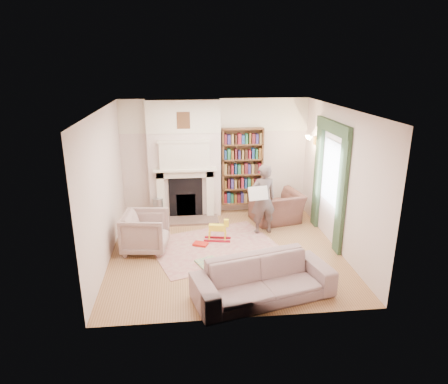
{
  "coord_description": "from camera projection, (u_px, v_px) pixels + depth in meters",
  "views": [
    {
      "loc": [
        -0.8,
        -7.23,
        3.61
      ],
      "look_at": [
        0.0,
        0.25,
        1.15
      ],
      "focal_mm": 32.0,
      "sensor_mm": 36.0,
      "label": 1
    }
  ],
  "objects": [
    {
      "name": "wall_left",
      "position": [
        105.0,
        187.0,
        7.37
      ],
      "size": [
        0.0,
        4.5,
        4.5
      ],
      "primitive_type": "plane",
      "rotation": [
        1.57,
        0.0,
        1.57
      ],
      "color": "silver",
      "rests_on": "floor"
    },
    {
      "name": "board_game",
      "position": [
        208.0,
        263.0,
        7.47
      ],
      "size": [
        0.52,
        0.52,
        0.03
      ],
      "primitive_type": "cube",
      "rotation": [
        0.0,
        0.0,
        0.4
      ],
      "color": "#DBD24D",
      "rests_on": "rug"
    },
    {
      "name": "wall_right",
      "position": [
        339.0,
        180.0,
        7.83
      ],
      "size": [
        0.0,
        4.5,
        4.5
      ],
      "primitive_type": "plane",
      "rotation": [
        1.57,
        0.0,
        -1.57
      ],
      "color": "silver",
      "rests_on": "floor"
    },
    {
      "name": "comic_annuals",
      "position": [
        239.0,
        258.0,
        7.67
      ],
      "size": [
        0.88,
        0.4,
        0.02
      ],
      "color": "red",
      "rests_on": "rug"
    },
    {
      "name": "game_box_lid",
      "position": [
        200.0,
        244.0,
        8.21
      ],
      "size": [
        0.34,
        0.29,
        0.05
      ],
      "primitive_type": "cube",
      "rotation": [
        0.0,
        0.0,
        -0.43
      ],
      "color": "red",
      "rests_on": "rug"
    },
    {
      "name": "bookcase",
      "position": [
        242.0,
        166.0,
        9.74
      ],
      "size": [
        1.0,
        0.24,
        1.85
      ],
      "primitive_type": "cube",
      "color": "brown",
      "rests_on": "floor"
    },
    {
      "name": "window",
      "position": [
        331.0,
        172.0,
        8.19
      ],
      "size": [
        0.02,
        0.9,
        1.3
      ],
      "primitive_type": "cube",
      "color": "silver",
      "rests_on": "wall_right"
    },
    {
      "name": "curtain_left",
      "position": [
        342.0,
        195.0,
        7.6
      ],
      "size": [
        0.07,
        0.32,
        2.4
      ],
      "primitive_type": "cube",
      "color": "#2A412B",
      "rests_on": "floor"
    },
    {
      "name": "rocking_horse",
      "position": [
        217.0,
        230.0,
        8.38
      ],
      "size": [
        0.59,
        0.32,
        0.49
      ],
      "primitive_type": null,
      "rotation": [
        0.0,
        0.0,
        -0.18
      ],
      "color": "yellow",
      "rests_on": "rug"
    },
    {
      "name": "armchair_reading",
      "position": [
        276.0,
        207.0,
        9.37
      ],
      "size": [
        1.28,
        1.17,
        0.71
      ],
      "primitive_type": "imported",
      "rotation": [
        0.0,
        0.0,
        3.36
      ],
      "color": "#492F27",
      "rests_on": "floor"
    },
    {
      "name": "armchair_left",
      "position": [
        145.0,
        232.0,
        7.92
      ],
      "size": [
        0.96,
        0.94,
        0.79
      ],
      "primitive_type": "imported",
      "rotation": [
        0.0,
        0.0,
        1.45
      ],
      "color": "#BAAC99",
      "rests_on": "floor"
    },
    {
      "name": "floor",
      "position": [
        225.0,
        250.0,
        8.04
      ],
      "size": [
        4.5,
        4.5,
        0.0
      ],
      "primitive_type": "plane",
      "color": "brown",
      "rests_on": "ground"
    },
    {
      "name": "coffee_table",
      "position": [
        286.0,
        268.0,
        6.88
      ],
      "size": [
        0.79,
        0.61,
        0.45
      ],
      "primitive_type": null,
      "rotation": [
        0.0,
        0.0,
        0.25
      ],
      "color": "#331A12",
      "rests_on": "floor"
    },
    {
      "name": "wall_front",
      "position": [
        243.0,
        231.0,
        5.47
      ],
      "size": [
        4.5,
        0.0,
        4.5
      ],
      "primitive_type": "plane",
      "rotation": [
        -1.57,
        0.0,
        0.0
      ],
      "color": "silver",
      "rests_on": "floor"
    },
    {
      "name": "rug",
      "position": [
        215.0,
        247.0,
        8.17
      ],
      "size": [
        2.92,
        2.56,
        0.01
      ],
      "primitive_type": "cube",
      "rotation": [
        0.0,
        0.0,
        0.32
      ],
      "color": "#BBAA8D",
      "rests_on": "floor"
    },
    {
      "name": "pelmet",
      "position": [
        333.0,
        127.0,
        7.9
      ],
      "size": [
        0.09,
        1.7,
        0.24
      ],
      "primitive_type": "cube",
      "color": "#2A412B",
      "rests_on": "wall_right"
    },
    {
      "name": "wall_sconce",
      "position": [
        307.0,
        141.0,
        9.07
      ],
      "size": [
        0.2,
        0.24,
        0.24
      ],
      "primitive_type": null,
      "color": "gold",
      "rests_on": "wall_right"
    },
    {
      "name": "fireplace",
      "position": [
        185.0,
        160.0,
        9.47
      ],
      "size": [
        1.7,
        0.58,
        2.8
      ],
      "color": "silver",
      "rests_on": "floor"
    },
    {
      "name": "man_reading",
      "position": [
        263.0,
        199.0,
        8.63
      ],
      "size": [
        0.63,
        0.47,
        1.56
      ],
      "primitive_type": "imported",
      "rotation": [
        0.0,
        0.0,
        3.33
      ],
      "color": "#514341",
      "rests_on": "floor"
    },
    {
      "name": "paraffin_heater",
      "position": [
        158.0,
        209.0,
        9.48
      ],
      "size": [
        0.3,
        0.3,
        0.55
      ],
      "primitive_type": "cylinder",
      "rotation": [
        0.0,
        0.0,
        0.33
      ],
      "color": "#A0A3A7",
      "rests_on": "floor"
    },
    {
      "name": "curtain_right",
      "position": [
        318.0,
        175.0,
        8.93
      ],
      "size": [
        0.07,
        0.32,
        2.4
      ],
      "primitive_type": "cube",
      "color": "#2A412B",
      "rests_on": "floor"
    },
    {
      "name": "wall_back",
      "position": [
        215.0,
        157.0,
        9.73
      ],
      "size": [
        4.5,
        0.0,
        4.5
      ],
      "primitive_type": "plane",
      "rotation": [
        1.57,
        0.0,
        0.0
      ],
      "color": "silver",
      "rests_on": "floor"
    },
    {
      "name": "sofa",
      "position": [
        263.0,
        279.0,
        6.33
      ],
      "size": [
        2.37,
        1.39,
        0.65
      ],
      "primitive_type": "imported",
      "rotation": [
        0.0,
        0.0,
        0.25
      ],
      "color": "gray",
      "rests_on": "floor"
    },
    {
      "name": "ceiling",
      "position": [
        225.0,
        109.0,
        7.17
      ],
      "size": [
        4.5,
        4.5,
        0.0
      ],
      "primitive_type": "plane",
      "rotation": [
        3.14,
        0.0,
        0.0
      ],
      "color": "white",
      "rests_on": "wall_back"
    },
    {
      "name": "newspaper",
      "position": [
        258.0,
        193.0,
        8.36
      ],
      "size": [
        0.44,
        0.2,
        0.29
      ],
      "primitive_type": "cube",
      "rotation": [
        -0.35,
        0.0,
        0.19
      ],
      "color": "silver",
      "rests_on": "man_reading"
    }
  ]
}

